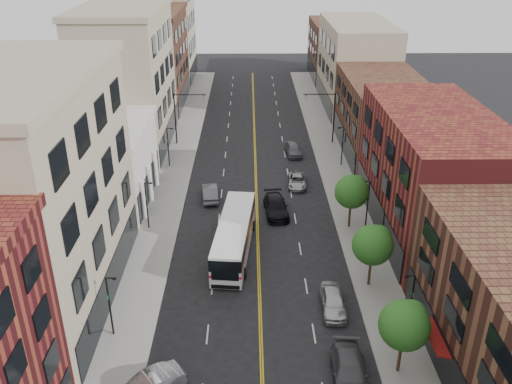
{
  "coord_description": "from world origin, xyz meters",
  "views": [
    {
      "loc": [
        -0.78,
        -23.87,
        27.35
      ],
      "look_at": [
        -0.17,
        22.1,
        5.0
      ],
      "focal_mm": 38.0,
      "sensor_mm": 36.0,
      "label": 1
    }
  ],
  "objects_px": {
    "car_parked_mid": "(349,372)",
    "car_lane_behind": "(210,193)",
    "car_lane_a": "(276,207)",
    "car_lane_c": "(293,149)",
    "car_lane_b": "(297,181)",
    "car_parked_far": "(333,302)",
    "city_bus": "(234,234)"
  },
  "relations": [
    {
      "from": "car_lane_a",
      "to": "car_lane_behind",
      "type": "bearing_deg",
      "value": 148.59
    },
    {
      "from": "city_bus",
      "to": "car_parked_far",
      "type": "relative_size",
      "value": 2.72
    },
    {
      "from": "car_lane_c",
      "to": "car_lane_b",
      "type": "bearing_deg",
      "value": -97.31
    },
    {
      "from": "car_lane_behind",
      "to": "car_parked_far",
      "type": "bearing_deg",
      "value": 112.53
    },
    {
      "from": "car_lane_b",
      "to": "car_lane_a",
      "type": "bearing_deg",
      "value": -109.31
    },
    {
      "from": "car_parked_mid",
      "to": "car_lane_behind",
      "type": "relative_size",
      "value": 1.19
    },
    {
      "from": "car_lane_b",
      "to": "car_lane_c",
      "type": "distance_m",
      "value": 9.87
    },
    {
      "from": "car_lane_behind",
      "to": "city_bus",
      "type": "bearing_deg",
      "value": 98.58
    },
    {
      "from": "car_lane_b",
      "to": "car_parked_far",
      "type": "bearing_deg",
      "value": -84.64
    },
    {
      "from": "car_parked_mid",
      "to": "car_lane_c",
      "type": "bearing_deg",
      "value": 94.33
    },
    {
      "from": "car_lane_behind",
      "to": "car_lane_b",
      "type": "bearing_deg",
      "value": -168.1
    },
    {
      "from": "car_parked_mid",
      "to": "car_lane_a",
      "type": "relative_size",
      "value": 0.99
    },
    {
      "from": "city_bus",
      "to": "car_parked_far",
      "type": "bearing_deg",
      "value": -41.77
    },
    {
      "from": "city_bus",
      "to": "car_parked_mid",
      "type": "xyz_separation_m",
      "value": [
        8.02,
        -16.33,
        -1.06
      ]
    },
    {
      "from": "car_lane_b",
      "to": "car_lane_behind",
      "type": "bearing_deg",
      "value": -158.64
    },
    {
      "from": "car_lane_behind",
      "to": "car_lane_c",
      "type": "xyz_separation_m",
      "value": [
        10.33,
        13.2,
        0.03
      ]
    },
    {
      "from": "car_lane_a",
      "to": "car_lane_b",
      "type": "xyz_separation_m",
      "value": [
        2.83,
        6.9,
        -0.19
      ]
    },
    {
      "from": "city_bus",
      "to": "car_parked_far",
      "type": "height_order",
      "value": "city_bus"
    },
    {
      "from": "car_parked_far",
      "to": "car_lane_a",
      "type": "height_order",
      "value": "car_lane_a"
    },
    {
      "from": "car_lane_behind",
      "to": "car_lane_c",
      "type": "relative_size",
      "value": 1.0
    },
    {
      "from": "city_bus",
      "to": "car_parked_far",
      "type": "distance_m",
      "value": 11.92
    },
    {
      "from": "car_lane_a",
      "to": "car_parked_mid",
      "type": "bearing_deg",
      "value": -86.17
    },
    {
      "from": "city_bus",
      "to": "car_lane_a",
      "type": "bearing_deg",
      "value": 66.46
    },
    {
      "from": "car_lane_behind",
      "to": "car_lane_a",
      "type": "relative_size",
      "value": 0.83
    },
    {
      "from": "car_lane_a",
      "to": "car_lane_b",
      "type": "height_order",
      "value": "car_lane_a"
    },
    {
      "from": "city_bus",
      "to": "car_lane_a",
      "type": "distance_m",
      "value": 8.73
    },
    {
      "from": "car_parked_far",
      "to": "car_lane_c",
      "type": "relative_size",
      "value": 0.99
    },
    {
      "from": "car_parked_far",
      "to": "car_lane_behind",
      "type": "distance_m",
      "value": 22.72
    },
    {
      "from": "car_lane_c",
      "to": "car_parked_far",
      "type": "bearing_deg",
      "value": -94.54
    },
    {
      "from": "car_parked_mid",
      "to": "car_parked_far",
      "type": "relative_size",
      "value": 1.2
    },
    {
      "from": "car_lane_a",
      "to": "car_lane_c",
      "type": "distance_m",
      "value": 17.04
    },
    {
      "from": "car_lane_b",
      "to": "car_lane_c",
      "type": "bearing_deg",
      "value": 91.41
    }
  ]
}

